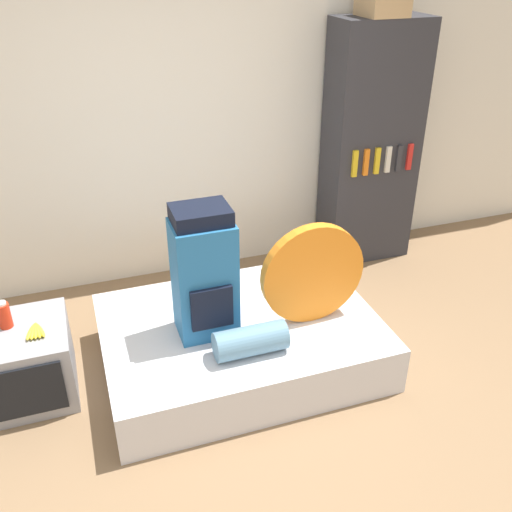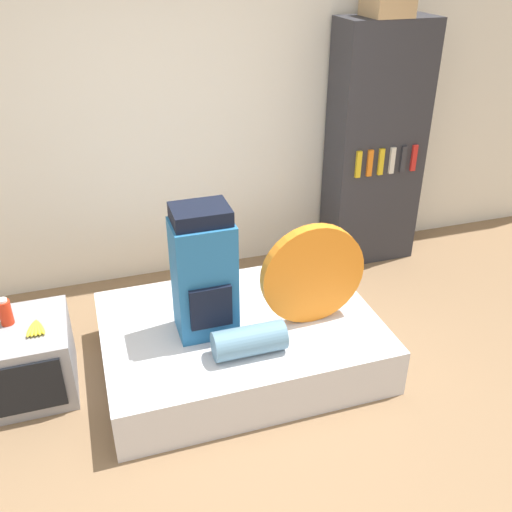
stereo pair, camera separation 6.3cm
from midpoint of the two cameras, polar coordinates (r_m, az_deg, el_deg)
ground_plane at (r=3.27m, az=0.47°, el=-18.55°), size 16.00×16.00×0.00m
wall_back at (r=4.34m, az=-8.82°, el=13.93°), size 8.00×0.05×2.60m
bed at (r=3.70m, az=-2.07°, el=-8.49°), size 1.71×1.22×0.31m
backpack at (r=3.33m, az=-5.74°, el=-1.80°), size 0.35×0.31×0.82m
tent_bag at (r=3.47m, az=5.15°, el=-1.77°), size 0.65×0.07×0.65m
sleeping_roll at (r=3.30m, az=-1.10°, el=-8.47°), size 0.42×0.18×0.18m
television at (r=3.70m, az=-22.64°, el=-9.81°), size 0.55×0.58×0.45m
canister at (r=3.59m, az=-24.34°, el=-5.41°), size 0.07×0.07×0.17m
banana_bunch at (r=3.51m, az=-21.67°, el=-6.96°), size 0.12×0.16×0.03m
bookshelf at (r=4.73m, az=11.04°, el=10.77°), size 0.72×0.39×1.93m
cardboard_box at (r=4.46m, az=12.16°, el=23.75°), size 0.29×0.31×0.21m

